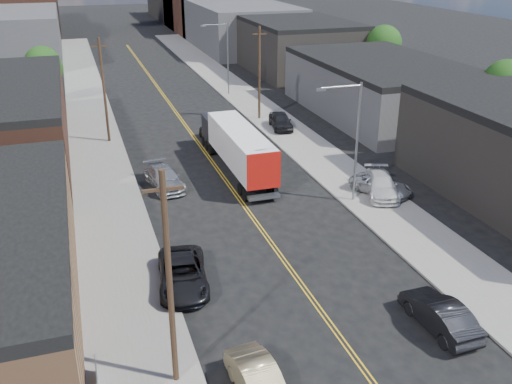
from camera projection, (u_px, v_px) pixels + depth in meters
ground at (167, 100)px, 71.06m from camera, size 260.00×260.00×0.00m
centerline at (192, 134)px, 57.96m from camera, size 0.32×120.00×0.01m
sidewalk_left at (96, 143)px, 55.24m from camera, size 5.00×140.00×0.15m
sidewalk_right at (280, 125)px, 60.63m from camera, size 5.00×140.00×0.15m
industrial_right_b at (382, 87)px, 63.86m from camera, size 14.00×24.00×6.10m
industrial_right_c at (296, 45)px, 86.26m from camera, size 14.00×22.00×7.60m
skyline_left_a at (9, 35)px, 94.35m from camera, size 16.00×30.00×8.00m
skyline_right_a at (240, 26)px, 105.69m from camera, size 16.00×30.00×8.00m
skyline_left_b at (17, 13)px, 115.78m from camera, size 16.00×26.00×10.00m
skyline_right_b at (208, 7)px, 127.12m from camera, size 16.00×26.00×10.00m
skyline_left_c at (23, 11)px, 133.83m from camera, size 16.00×40.00×7.00m
skyline_right_c at (190, 6)px, 145.17m from camera, size 16.00×40.00×7.00m
streetlight_near at (353, 134)px, 40.54m from camera, size 3.39×0.25×9.00m
streetlight_far at (225, 53)px, 71.10m from camera, size 3.39×0.25×9.00m
utility_pole_left_near at (169, 281)px, 23.05m from camera, size 1.60×0.26×10.00m
utility_pole_left_far at (104, 90)px, 53.60m from camera, size 1.60×0.26×10.00m
utility_pole_right at (259, 73)px, 60.87m from camera, size 1.60×0.26×10.00m
tree_left_far at (44, 67)px, 67.04m from camera, size 4.35×4.20×6.97m
tree_right_near at (505, 85)px, 56.69m from camera, size 4.60×4.48×7.44m
tree_right_far at (384, 45)px, 77.52m from camera, size 4.85×4.76×7.91m
semi_truck at (235, 144)px, 48.02m from camera, size 2.60×15.14×3.97m
car_left_b at (260, 382)px, 23.95m from camera, size 2.03×4.69×1.50m
car_left_c at (183, 274)px, 31.78m from camera, size 3.41×6.06×1.60m
car_left_d at (164, 178)px, 44.93m from camera, size 2.91×5.72×1.59m
car_right_oncoming at (440, 314)px, 28.29m from camera, size 1.85×4.94×1.61m
car_right_lot_a at (381, 185)px, 43.49m from camera, size 4.34×5.27×1.34m
car_right_lot_b at (381, 185)px, 43.28m from camera, size 3.86×5.79×1.56m
car_right_lot_c at (281, 121)px, 59.01m from camera, size 2.63×5.07×1.65m
car_ahead_truck at (213, 135)px, 55.51m from camera, size 2.57×4.96×1.34m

